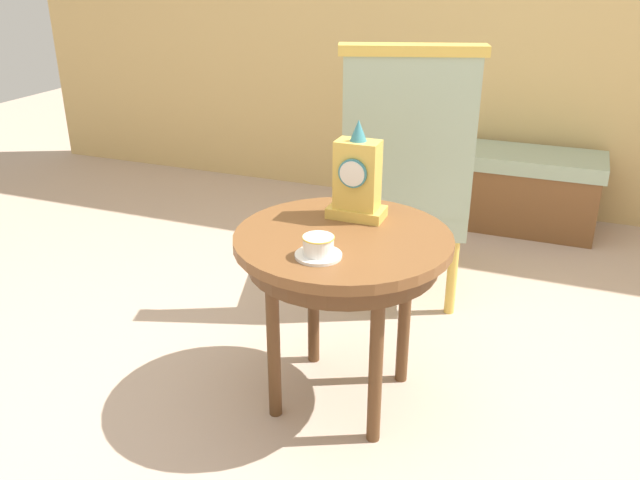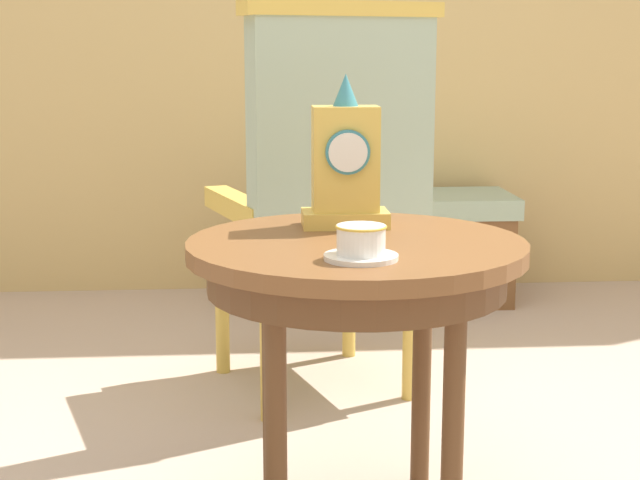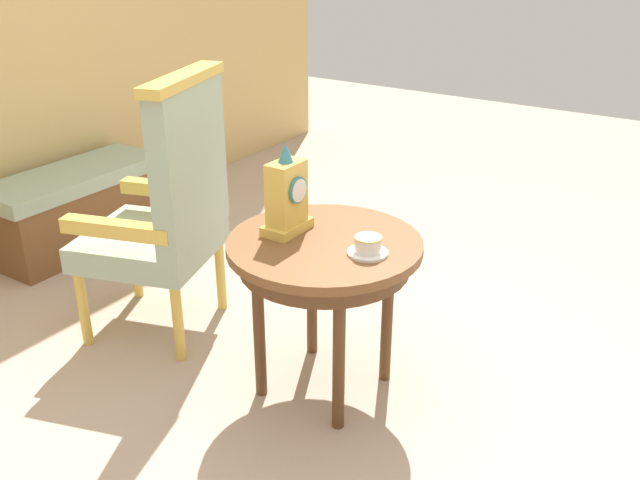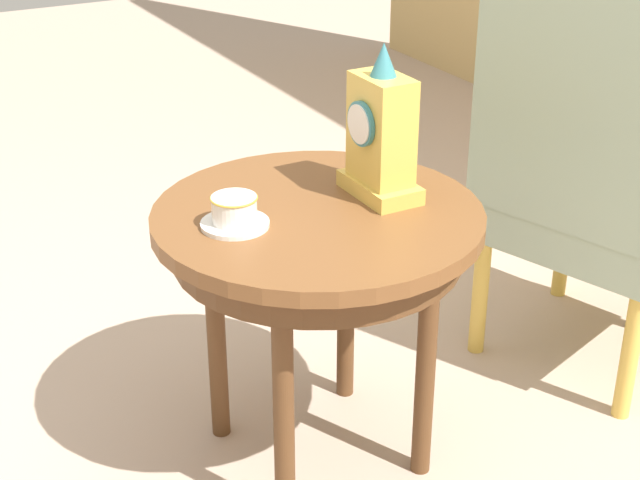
# 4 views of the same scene
# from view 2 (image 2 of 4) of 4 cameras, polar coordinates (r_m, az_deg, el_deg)

# --- Properties ---
(side_table) EXTENTS (0.71, 0.71, 0.63)m
(side_table) POSITION_cam_2_polar(r_m,az_deg,el_deg) (1.99, 2.17, -2.15)
(side_table) COLOR brown
(side_table) RESTS_ON ground
(teacup_left) EXTENTS (0.14, 0.14, 0.07)m
(teacup_left) POSITION_cam_2_polar(r_m,az_deg,el_deg) (1.79, 2.45, -0.22)
(teacup_left) COLOR white
(teacup_left) RESTS_ON side_table
(mantel_clock) EXTENTS (0.19, 0.11, 0.34)m
(mantel_clock) POSITION_cam_2_polar(r_m,az_deg,el_deg) (2.11, 1.52, 4.41)
(mantel_clock) COLOR gold
(mantel_clock) RESTS_ON side_table
(armchair) EXTENTS (0.68, 0.67, 1.14)m
(armchair) POSITION_cam_2_polar(r_m,az_deg,el_deg) (2.75, 0.33, 2.43)
(armchair) COLOR #9EB299
(armchair) RESTS_ON ground
(window_bench) EXTENTS (0.99, 0.40, 0.44)m
(window_bench) POSITION_cam_2_polar(r_m,az_deg,el_deg) (3.91, 4.15, -0.42)
(window_bench) COLOR #9EB299
(window_bench) RESTS_ON ground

